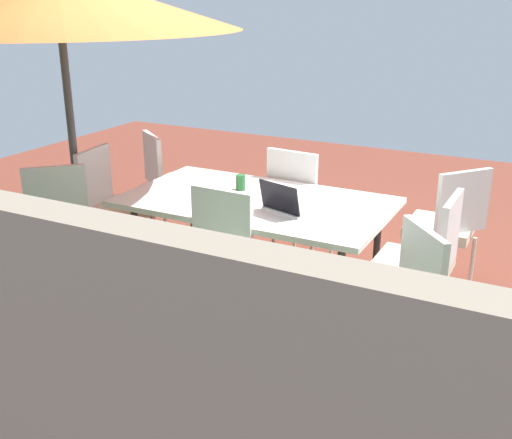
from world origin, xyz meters
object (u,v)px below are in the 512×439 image
object	(u,v)px
chair_east	(112,202)
cup	(241,182)
dining_table	(256,206)
chair_southwest	(446,223)
chair_north	(210,261)
chair_southeast	(170,180)
laptop	(286,205)
chair_south	(300,199)
patio_umbrella	(58,1)
chair_west	(423,259)
chair_northwest	(393,305)
chair_northeast	(59,230)

from	to	relation	value
chair_east	cup	xyz separation A→B (m)	(-1.06, -0.20, 0.26)
dining_table	chair_southwest	xyz separation A→B (m)	(-1.20, -0.70, -0.15)
chair_north	chair_southeast	size ratio (longest dim) A/B	1.00
laptop	chair_south	bearing A→B (deg)	-56.23
chair_south	chair_north	bearing A→B (deg)	95.29
chair_southeast	patio_umbrella	bearing A→B (deg)	112.07
chair_west	chair_south	xyz separation A→B (m)	(1.17, -0.76, 0.00)
patio_umbrella	chair_east	size ratio (longest dim) A/B	2.68
chair_southwest	chair_north	xyz separation A→B (m)	(1.17, 1.38, 0.00)
chair_southeast	laptop	bearing A→B (deg)	-171.05
chair_east	chair_northwest	distance (m)	2.57
chair_southeast	chair_south	bearing A→B (deg)	-140.56
chair_north	laptop	size ratio (longest dim) A/B	2.60
chair_north	chair_southeast	bearing A→B (deg)	134.83
cup	chair_south	bearing A→B (deg)	-111.56
chair_east	chair_northwest	size ratio (longest dim) A/B	1.00
laptop	chair_northwest	bearing A→B (deg)	163.63
chair_north	chair_south	xyz separation A→B (m)	(-0.00, -1.41, 0.00)
patio_umbrella	chair_southeast	bearing A→B (deg)	-105.44
dining_table	chair_north	size ratio (longest dim) A/B	1.91
chair_southwest	chair_west	xyz separation A→B (m)	(-0.00, 0.73, 0.00)
patio_umbrella	chair_north	bearing A→B (deg)	162.62
chair_west	chair_southeast	xyz separation A→B (m)	(2.43, -0.72, 0.00)
chair_southwest	chair_south	bearing A→B (deg)	-51.96
chair_southwest	chair_northwest	bearing A→B (deg)	39.77
chair_northeast	chair_north	bearing A→B (deg)	-43.15
chair_north	chair_northwest	size ratio (longest dim) A/B	1.00
laptop	patio_umbrella	bearing A→B (deg)	18.45
chair_east	cup	distance (m)	1.11
patio_umbrella	chair_south	bearing A→B (deg)	-147.97
chair_north	chair_south	bearing A→B (deg)	92.30
chair_southwest	chair_north	size ratio (longest dim) A/B	1.00
patio_umbrella	laptop	world-z (taller)	patio_umbrella
patio_umbrella	cup	size ratio (longest dim) A/B	22.89
chair_west	cup	distance (m)	1.44
chair_northeast	chair_southeast	xyz separation A→B (m)	(0.03, -1.40, 0.00)
chair_northwest	laptop	bearing A→B (deg)	-163.75
dining_table	chair_northeast	xyz separation A→B (m)	(1.20, 0.71, -0.15)
chair_north	laptop	bearing A→B (deg)	65.13
dining_table	laptop	bearing A→B (deg)	154.64
chair_northwest	laptop	xyz separation A→B (m)	(0.91, -0.58, 0.25)
chair_west	laptop	size ratio (longest dim) A/B	2.60
chair_northwest	chair_southeast	distance (m)	2.81
chair_south	laptop	xyz separation A→B (m)	(-0.27, 0.87, 0.25)
chair_east	chair_southeast	distance (m)	0.74
chair_east	chair_north	bearing A→B (deg)	-123.72
dining_table	patio_umbrella	xyz separation A→B (m)	(1.47, 0.21, 1.37)
chair_east	chair_northwest	bearing A→B (deg)	-113.17
dining_table	chair_north	distance (m)	0.69
chair_south	laptop	world-z (taller)	chair_south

